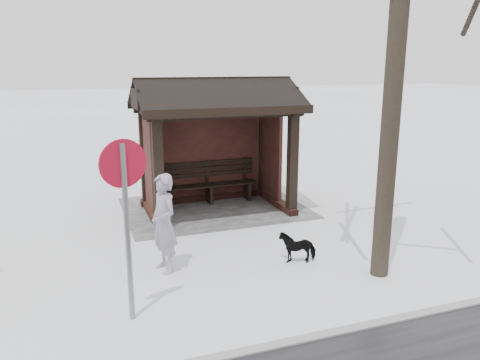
# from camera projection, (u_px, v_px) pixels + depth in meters

# --- Properties ---
(ground) EXTENTS (120.00, 120.00, 0.00)m
(ground) POSITION_uv_depth(u_px,v_px,m) (217.00, 210.00, 11.04)
(ground) COLOR white
(ground) RESTS_ON ground
(kerb) EXTENTS (120.00, 0.15, 0.06)m
(kerb) POSITION_uv_depth(u_px,v_px,m) (342.00, 332.00, 6.02)
(kerb) COLOR gray
(kerb) RESTS_ON ground
(trampled_patch) EXTENTS (4.20, 3.20, 0.02)m
(trampled_patch) POSITION_uv_depth(u_px,v_px,m) (215.00, 208.00, 11.22)
(trampled_patch) COLOR gray
(trampled_patch) RESTS_ON ground
(bus_shelter) EXTENTS (3.60, 2.40, 3.09)m
(bus_shelter) POSITION_uv_depth(u_px,v_px,m) (214.00, 118.00, 10.67)
(bus_shelter) COLOR #391A14
(bus_shelter) RESTS_ON ground
(pedestrian) EXTENTS (0.55, 0.69, 1.65)m
(pedestrian) POSITION_uv_depth(u_px,v_px,m) (164.00, 223.00, 7.64)
(pedestrian) COLOR #9388A0
(pedestrian) RESTS_ON ground
(dog) EXTENTS (0.67, 0.43, 0.53)m
(dog) POSITION_uv_depth(u_px,v_px,m) (297.00, 246.00, 8.16)
(dog) COLOR black
(dog) RESTS_ON ground
(road_sign) EXTENTS (0.61, 0.21, 2.46)m
(road_sign) POSITION_uv_depth(u_px,v_px,m) (125.00, 193.00, 5.95)
(road_sign) COLOR slate
(road_sign) RESTS_ON ground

